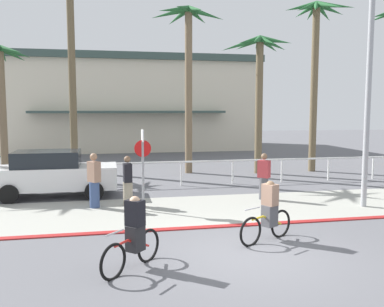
# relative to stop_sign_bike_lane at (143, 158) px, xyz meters

# --- Properties ---
(ground_plane) EXTENTS (80.00, 80.00, 0.00)m
(ground_plane) POSITION_rel_stop_sign_bike_lane_xyz_m (1.93, 5.63, -1.68)
(ground_plane) COLOR #5B5B60
(sidewalk_strip) EXTENTS (44.00, 4.00, 0.02)m
(sidewalk_strip) POSITION_rel_stop_sign_bike_lane_xyz_m (1.93, -0.17, -1.67)
(sidewalk_strip) COLOR #9E9E93
(sidewalk_strip) RESTS_ON ground
(curb_paint) EXTENTS (44.00, 0.24, 0.03)m
(curb_paint) POSITION_rel_stop_sign_bike_lane_xyz_m (1.93, -2.17, -1.66)
(curb_paint) COLOR maroon
(curb_paint) RESTS_ON ground
(building_backdrop) EXTENTS (20.24, 10.79, 7.25)m
(building_backdrop) POSITION_rel_stop_sign_bike_lane_xyz_m (0.49, 22.31, 1.97)
(building_backdrop) COLOR beige
(building_backdrop) RESTS_ON ground
(rail_fence) EXTENTS (26.99, 0.08, 1.04)m
(rail_fence) POSITION_rel_stop_sign_bike_lane_xyz_m (1.93, 4.13, -0.84)
(rail_fence) COLOR white
(rail_fence) RESTS_ON ground
(stop_sign_bike_lane) EXTENTS (0.52, 0.56, 2.56)m
(stop_sign_bike_lane) POSITION_rel_stop_sign_bike_lane_xyz_m (0.00, 0.00, 0.00)
(stop_sign_bike_lane) COLOR gray
(stop_sign_bike_lane) RESTS_ON ground
(streetlight_curb) EXTENTS (0.24, 2.54, 7.50)m
(streetlight_curb) POSITION_rel_stop_sign_bike_lane_xyz_m (7.13, -1.07, 2.60)
(streetlight_curb) COLOR #9EA0A5
(streetlight_curb) RESTS_ON ground
(palm_tree_2) EXTENTS (3.02, 3.13, 6.29)m
(palm_tree_2) POSITION_rel_stop_sign_bike_lane_xyz_m (-6.12, 8.99, 3.17)
(palm_tree_2) COLOR #756047
(palm_tree_2) RESTS_ON ground
(palm_tree_3) EXTENTS (3.32, 3.15, 10.16)m
(palm_tree_3) POSITION_rel_stop_sign_bike_lane_xyz_m (-2.72, 8.85, 5.82)
(palm_tree_3) COLOR brown
(palm_tree_3) RESTS_ON ground
(palm_tree_4) EXTENTS (3.65, 3.46, 8.19)m
(palm_tree_4) POSITION_rel_stop_sign_bike_lane_xyz_m (2.87, 7.58, 4.61)
(palm_tree_4) COLOR #756047
(palm_tree_4) RESTS_ON ground
(palm_tree_5) EXTENTS (3.34, 3.08, 6.76)m
(palm_tree_5) POSITION_rel_stop_sign_bike_lane_xyz_m (6.27, 6.79, 3.57)
(palm_tree_5) COLOR brown
(palm_tree_5) RESTS_ON ground
(palm_tree_6) EXTENTS (3.04, 3.51, 8.55)m
(palm_tree_6) POSITION_rel_stop_sign_bike_lane_xyz_m (9.33, 6.88, 4.81)
(palm_tree_6) COLOR brown
(palm_tree_6) RESTS_ON ground
(car_white_1) EXTENTS (4.40, 2.02, 1.69)m
(car_white_1) POSITION_rel_stop_sign_bike_lane_xyz_m (-3.03, 2.80, -0.81)
(car_white_1) COLOR white
(car_white_1) RESTS_ON ground
(cyclist_red_0) EXTENTS (1.27, 1.39, 1.50)m
(cyclist_red_0) POSITION_rel_stop_sign_bike_lane_xyz_m (-0.57, -4.71, -0.98)
(cyclist_red_0) COLOR black
(cyclist_red_0) RESTS_ON ground
(cyclist_yellow_1) EXTENTS (1.64, 0.91, 1.50)m
(cyclist_yellow_1) POSITION_rel_stop_sign_bike_lane_xyz_m (2.74, -3.54, -0.98)
(cyclist_yellow_1) COLOR black
(cyclist_yellow_1) RESTS_ON ground
(pedestrian_0) EXTENTS (0.45, 0.48, 1.79)m
(pedestrian_0) POSITION_rel_stop_sign_bike_lane_xyz_m (-1.51, 0.74, -0.84)
(pedestrian_0) COLOR #384C7A
(pedestrian_0) RESTS_ON ground
(pedestrian_1) EXTENTS (0.47, 0.46, 1.65)m
(pedestrian_1) POSITION_rel_stop_sign_bike_lane_xyz_m (4.31, 0.85, -0.92)
(pedestrian_1) COLOR #4C4C51
(pedestrian_1) RESTS_ON ground
(pedestrian_2) EXTENTS (0.35, 0.42, 1.66)m
(pedestrian_2) POSITION_rel_stop_sign_bike_lane_xyz_m (-0.44, 0.86, -0.91)
(pedestrian_2) COLOR gray
(pedestrian_2) RESTS_ON ground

